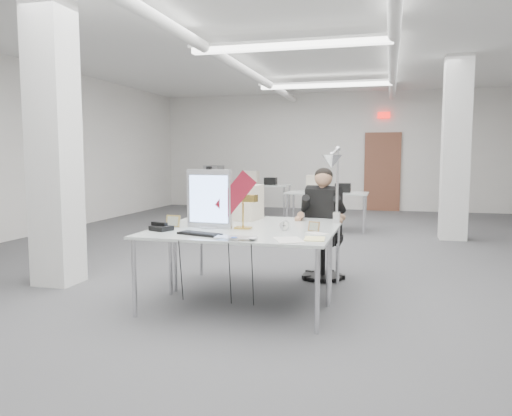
% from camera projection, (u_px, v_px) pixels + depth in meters
% --- Properties ---
extents(room_shell, '(10.04, 14.04, 3.24)m').
position_uv_depth(room_shell, '(292.00, 141.00, 7.10)').
color(room_shell, '#464649').
rests_on(room_shell, ground).
extents(desk_main, '(1.80, 0.90, 0.02)m').
position_uv_depth(desk_main, '(234.00, 235.00, 4.68)').
color(desk_main, silver).
rests_on(desk_main, room_shell).
extents(desk_second, '(1.80, 0.90, 0.02)m').
position_uv_depth(desk_second, '(259.00, 222.00, 5.54)').
color(desk_second, silver).
rests_on(desk_second, room_shell).
extents(bg_desk_a, '(1.60, 0.80, 0.02)m').
position_uv_depth(bg_desk_a, '(327.00, 193.00, 9.91)').
color(bg_desk_a, silver).
rests_on(bg_desk_a, room_shell).
extents(bg_desk_b, '(1.60, 0.80, 0.02)m').
position_uv_depth(bg_desk_b, '(258.00, 185.00, 12.54)').
color(bg_desk_b, silver).
rests_on(bg_desk_b, room_shell).
extents(filing_cabinet, '(0.45, 0.55, 1.20)m').
position_uv_depth(filing_cabinet, '(214.00, 186.00, 14.38)').
color(filing_cabinet, gray).
rests_on(filing_cabinet, room_shell).
extents(office_chair, '(0.62, 0.62, 0.99)m').
position_uv_depth(office_chair, '(323.00, 238.00, 5.98)').
color(office_chair, black).
rests_on(office_chair, room_shell).
extents(seated_person, '(0.61, 0.67, 0.84)m').
position_uv_depth(seated_person, '(323.00, 205.00, 5.89)').
color(seated_person, black).
rests_on(seated_person, office_chair).
extents(monitor, '(0.48, 0.08, 0.59)m').
position_uv_depth(monitor, '(209.00, 199.00, 5.00)').
color(monitor, '#BBBCC1').
rests_on(monitor, desk_main).
extents(pennant, '(0.43, 0.02, 0.46)m').
position_uv_depth(pennant, '(236.00, 194.00, 4.89)').
color(pennant, maroon).
rests_on(pennant, monitor).
extents(keyboard, '(0.45, 0.25, 0.02)m').
position_uv_depth(keyboard, '(200.00, 234.00, 4.58)').
color(keyboard, black).
rests_on(keyboard, desk_main).
extents(laptop, '(0.37, 0.26, 0.03)m').
position_uv_depth(laptop, '(234.00, 239.00, 4.27)').
color(laptop, '#A4A3A7').
rests_on(laptop, desk_main).
extents(mouse, '(0.10, 0.07, 0.04)m').
position_uv_depth(mouse, '(253.00, 238.00, 4.29)').
color(mouse, '#A5A6AA').
rests_on(mouse, desk_main).
extents(bankers_lamp, '(0.30, 0.16, 0.32)m').
position_uv_depth(bankers_lamp, '(243.00, 213.00, 4.96)').
color(bankers_lamp, '#C98C3E').
rests_on(bankers_lamp, desk_main).
extents(desk_phone, '(0.23, 0.22, 0.05)m').
position_uv_depth(desk_phone, '(161.00, 228.00, 4.85)').
color(desk_phone, black).
rests_on(desk_phone, desk_main).
extents(picture_frame_left, '(0.16, 0.06, 0.12)m').
position_uv_depth(picture_frame_left, '(173.00, 221.00, 5.09)').
color(picture_frame_left, olive).
rests_on(picture_frame_left, desk_main).
extents(picture_frame_right, '(0.13, 0.08, 0.10)m').
position_uv_depth(picture_frame_right, '(314.00, 226.00, 4.79)').
color(picture_frame_right, '#A27646').
rests_on(picture_frame_right, desk_main).
extents(desk_clock, '(0.10, 0.07, 0.10)m').
position_uv_depth(desk_clock, '(284.00, 225.00, 4.86)').
color(desk_clock, silver).
rests_on(desk_clock, desk_main).
extents(paper_stack_a, '(0.33, 0.38, 0.01)m').
position_uv_depth(paper_stack_a, '(289.00, 240.00, 4.29)').
color(paper_stack_a, beige).
rests_on(paper_stack_a, desk_main).
extents(paper_stack_b, '(0.20, 0.26, 0.01)m').
position_uv_depth(paper_stack_b, '(315.00, 239.00, 4.35)').
color(paper_stack_b, '#EBDF8D').
rests_on(paper_stack_b, desk_main).
extents(paper_stack_c, '(0.25, 0.24, 0.01)m').
position_uv_depth(paper_stack_c, '(317.00, 234.00, 4.65)').
color(paper_stack_c, silver).
rests_on(paper_stack_c, desk_main).
extents(beige_monitor, '(0.46, 0.44, 0.39)m').
position_uv_depth(beige_monitor, '(241.00, 202.00, 5.70)').
color(beige_monitor, beige).
rests_on(beige_monitor, desk_second).
extents(architect_lamp, '(0.36, 0.80, 0.99)m').
position_uv_depth(architect_lamp, '(335.00, 178.00, 5.12)').
color(architect_lamp, '#B5B5B9').
rests_on(architect_lamp, desk_second).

